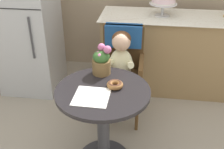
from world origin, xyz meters
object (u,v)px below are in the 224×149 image
(flower_vase, at_px, (102,61))
(refrigerator, at_px, (26,20))
(cafe_table, at_px, (103,112))
(wicker_chair, at_px, (122,59))
(donut_front, at_px, (115,84))
(seated_child, at_px, (121,62))

(flower_vase, xyz_separation_m, refrigerator, (-1.00, 0.85, 0.02))
(cafe_table, height_order, flower_vase, flower_vase)
(flower_vase, distance_m, refrigerator, 1.31)
(cafe_table, height_order, wicker_chair, wicker_chair)
(refrigerator, bearing_deg, cafe_table, -46.33)
(cafe_table, xyz_separation_m, refrigerator, (-1.05, 1.10, 0.34))
(donut_front, xyz_separation_m, refrigerator, (-1.14, 1.05, 0.11))
(donut_front, xyz_separation_m, flower_vase, (-0.14, 0.20, 0.09))
(donut_front, bearing_deg, wicker_chair, 91.06)
(refrigerator, bearing_deg, seated_child, -26.18)
(wicker_chair, relative_size, refrigerator, 0.56)
(wicker_chair, distance_m, seated_child, 0.16)
(wicker_chair, distance_m, flower_vase, 0.51)
(wicker_chair, height_order, flower_vase, flower_vase)
(cafe_table, relative_size, flower_vase, 2.88)
(seated_child, bearing_deg, refrigerator, 153.82)
(seated_child, xyz_separation_m, flower_vase, (-0.12, -0.30, 0.15))
(wicker_chair, bearing_deg, flower_vase, -101.98)
(cafe_table, bearing_deg, refrigerator, 133.67)
(donut_front, relative_size, refrigerator, 0.07)
(donut_front, bearing_deg, flower_vase, 124.06)
(cafe_table, distance_m, donut_front, 0.26)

